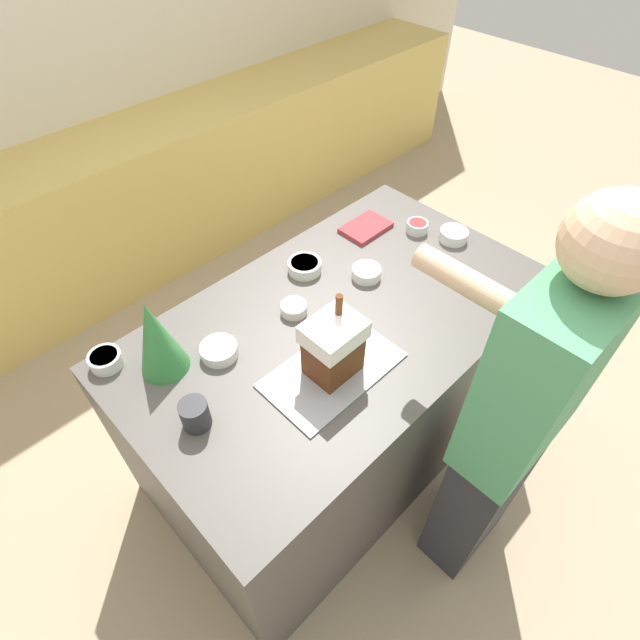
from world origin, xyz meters
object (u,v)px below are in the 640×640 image
Objects in this scene: mug at (195,414)px; cookbook at (366,227)px; candy_bowl_behind_tray at (105,359)px; decorative_tree at (156,337)px; gingerbread_house at (333,347)px; candy_bowl_far_right at (219,350)px; baking_tray at (333,370)px; candy_bowl_near_tray_right at (294,308)px; candy_bowl_beside_tree at (366,272)px; candy_bowl_far_left at (305,266)px; person at (514,426)px; candy_bowl_front_corner at (454,235)px; candy_bowl_near_tray_left at (417,226)px.

cookbook is at bearing 15.30° from mug.
decorative_tree is at bearing -46.45° from candy_bowl_behind_tray.
gingerbread_house is 0.42m from candy_bowl_far_right.
baking_tray is at bearing -46.39° from candy_bowl_behind_tray.
candy_bowl_near_tray_right is (0.50, -0.12, -0.13)m from decorative_tree.
candy_bowl_far_right is 0.69m from candy_bowl_beside_tree.
person is (-0.02, -1.01, -0.04)m from candy_bowl_far_left.
candy_bowl_front_corner is 1.23× the size of mug.
candy_bowl_beside_tree is (0.45, 0.25, 0.02)m from baking_tray.
candy_bowl_far_left reaches higher than cookbook.
decorative_tree is 1.19m from person.
candy_bowl_near_tray_right is (-0.20, -0.15, -0.00)m from candy_bowl_far_left.
gingerbread_house is at bearing -171.13° from candy_bowl_front_corner.
candy_bowl_near_tray_right is at bearing 101.35° from person.
candy_bowl_behind_tray reaches higher than candy_bowl_near_tray_left.
candy_bowl_near_tray_right is at bearing -22.73° from candy_bowl_behind_tray.
decorative_tree is 3.02× the size of mug.
person is at bearing -112.41° from cookbook.
candy_bowl_far_left reaches higher than candy_bowl_beside_tree.
mug reaches higher than cookbook.
candy_bowl_behind_tray is at bearing 168.70° from candy_bowl_near_tray_left.
mug is at bearing -164.76° from candy_bowl_near_tray_right.
decorative_tree is 0.29m from mug.
gingerbread_house is 0.92m from candy_bowl_front_corner.
candy_bowl_front_corner is at bearing -26.59° from candy_bowl_far_left.
candy_bowl_front_corner is 0.83m from candy_bowl_near_tray_right.
mug is at bearing 135.60° from person.
candy_bowl_far_right is at bearing 39.14° from mug.
candy_bowl_far_right is (-0.24, 0.33, 0.02)m from baking_tray.
gingerbread_house is 2.30× the size of candy_bowl_far_right.
candy_bowl_near_tray_left is 0.44× the size of cookbook.
candy_bowl_beside_tree reaches higher than cookbook.
candy_bowl_near_tray_right is at bearing 179.29° from candy_bowl_near_tray_left.
mug is at bearing -158.20° from candy_bowl_far_left.
cookbook is 0.12× the size of person.
candy_bowl_behind_tray reaches higher than candy_bowl_far_left.
decorative_tree is (-0.40, 0.42, 0.02)m from gingerbread_house.
candy_bowl_front_corner reaches higher than cookbook.
candy_bowl_far_right is 1.31× the size of candy_bowl_near_tray_right.
person is at bearing -44.40° from mug.
candy_bowl_near_tray_left is at bearing -2.02° from candy_bowl_far_right.
mug reaches higher than candy_bowl_near_tray_right.
gingerbread_house reaches higher than decorative_tree.
candy_bowl_far_right reaches higher than candy_bowl_near_tray_right.
candy_bowl_behind_tray is 0.52× the size of cookbook.
candy_bowl_beside_tree is at bearing -7.16° from candy_bowl_far_right.
decorative_tree reaches higher than candy_bowl_behind_tray.
decorative_tree is 1.34m from candy_bowl_front_corner.
candy_bowl_front_corner is at bearing 47.35° from person.
mug is at bearing 161.47° from gingerbread_house.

